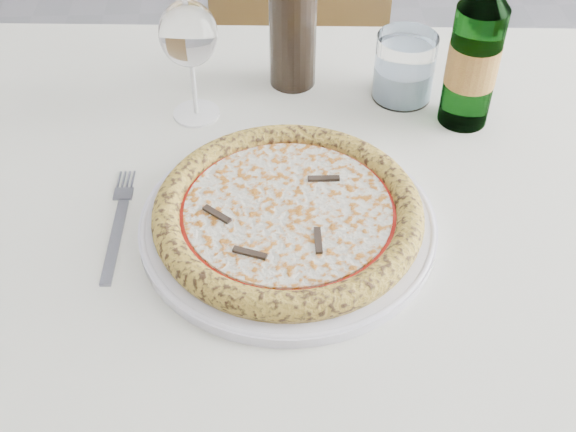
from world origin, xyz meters
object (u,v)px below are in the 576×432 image
(wine_glass, at_px, (189,37))
(tumbler, at_px, (404,71))
(dining_table, at_px, (285,226))
(plate, at_px, (288,223))
(chair_far, at_px, (299,35))
(pizza, at_px, (288,212))
(beer_bottle, at_px, (475,53))
(wine_bottle, at_px, (293,9))

(wine_glass, bearing_deg, tumbler, 6.39)
(dining_table, distance_m, plate, 0.14)
(plate, xyz_separation_m, tumbler, (0.18, 0.28, 0.03))
(plate, xyz_separation_m, wine_glass, (-0.12, 0.24, 0.12))
(chair_far, height_order, pizza, chair_far)
(plate, height_order, tumbler, tumbler)
(plate, bearing_deg, tumbler, 56.40)
(beer_bottle, distance_m, wine_bottle, 0.27)
(chair_far, relative_size, beer_bottle, 3.39)
(plate, distance_m, tumbler, 0.33)
(dining_table, height_order, plate, plate)
(chair_far, height_order, beer_bottle, beer_bottle)
(tumbler, xyz_separation_m, wine_bottle, (-0.16, 0.05, 0.08))
(tumbler, distance_m, wine_bottle, 0.19)
(tumbler, relative_size, beer_bottle, 0.36)
(wine_glass, distance_m, beer_bottle, 0.39)
(beer_bottle, relative_size, wine_bottle, 0.96)
(wine_glass, bearing_deg, beer_bottle, -4.31)
(plate, bearing_deg, dining_table, 90.00)
(chair_far, distance_m, tumbler, 0.65)
(wine_glass, xyz_separation_m, beer_bottle, (0.39, -0.03, -0.02))
(dining_table, relative_size, plate, 3.85)
(dining_table, height_order, beer_bottle, beer_bottle)
(pizza, xyz_separation_m, wine_glass, (-0.12, 0.24, 0.10))
(beer_bottle, bearing_deg, tumbler, 141.11)
(plate, distance_m, beer_bottle, 0.35)
(dining_table, height_order, wine_glass, wine_glass)
(chair_far, xyz_separation_m, wine_glass, (-0.19, -0.62, 0.35))
(dining_table, height_order, chair_far, chair_far)
(pizza, height_order, wine_bottle, wine_bottle)
(pizza, relative_size, tumbler, 3.27)
(tumbler, height_order, beer_bottle, beer_bottle)
(chair_far, distance_m, wine_glass, 0.73)
(dining_table, bearing_deg, chair_far, 85.10)
(pizza, bearing_deg, chair_far, 85.67)
(plate, xyz_separation_m, beer_bottle, (0.26, 0.21, 0.10))
(chair_far, relative_size, wine_glass, 5.22)
(pizza, xyz_separation_m, wine_bottle, (0.02, 0.32, 0.10))
(wine_glass, height_order, beer_bottle, beer_bottle)
(plate, relative_size, tumbler, 3.63)
(chair_far, bearing_deg, tumbler, -78.43)
(dining_table, bearing_deg, plate, -90.00)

